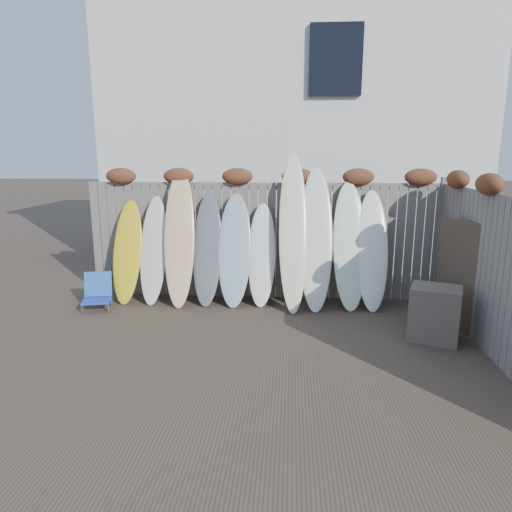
# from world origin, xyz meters

# --- Properties ---
(ground) EXTENTS (80.00, 80.00, 0.00)m
(ground) POSITION_xyz_m (0.00, 0.00, 0.00)
(ground) COLOR #493A2D
(back_fence) EXTENTS (6.05, 0.28, 2.24)m
(back_fence) POSITION_xyz_m (0.06, 2.39, 1.18)
(back_fence) COLOR slate
(back_fence) RESTS_ON ground
(right_fence) EXTENTS (0.28, 4.40, 2.24)m
(right_fence) POSITION_xyz_m (2.99, 0.25, 1.14)
(right_fence) COLOR slate
(right_fence) RESTS_ON ground
(house) EXTENTS (8.50, 5.50, 6.33)m
(house) POSITION_xyz_m (0.50, 6.50, 3.20)
(house) COLOR silver
(house) RESTS_ON ground
(beach_chair) EXTENTS (0.53, 0.55, 0.58)m
(beach_chair) POSITION_xyz_m (-2.62, 1.57, 0.27)
(beach_chair) COLOR #2444B5
(beach_chair) RESTS_ON ground
(wooden_crate) EXTENTS (0.78, 0.72, 0.74)m
(wooden_crate) POSITION_xyz_m (2.45, 0.65, 0.37)
(wooden_crate) COLOR #433A32
(wooden_crate) RESTS_ON ground
(lattice_panel) EXTENTS (0.34, 1.02, 1.57)m
(lattice_panel) POSITION_xyz_m (2.91, 1.10, 0.78)
(lattice_panel) COLOR #4E432F
(lattice_panel) RESTS_ON ground
(surfboard_0) EXTENTS (0.55, 0.65, 1.71)m
(surfboard_0) POSITION_xyz_m (-2.24, 2.00, 0.86)
(surfboard_0) COLOR yellow
(surfboard_0) RESTS_ON ground
(surfboard_1) EXTENTS (0.49, 0.66, 1.78)m
(surfboard_1) POSITION_xyz_m (-1.79, 2.00, 0.89)
(surfboard_1) COLOR silver
(surfboard_1) RESTS_ON ground
(surfboard_2) EXTENTS (0.56, 0.82, 2.23)m
(surfboard_2) POSITION_xyz_m (-1.33, 1.96, 1.11)
(surfboard_2) COLOR #E2A86F
(surfboard_2) RESTS_ON ground
(surfboard_3) EXTENTS (0.49, 0.66, 1.83)m
(surfboard_3) POSITION_xyz_m (-0.87, 2.01, 0.92)
(surfboard_3) COLOR #565A5F
(surfboard_3) RESTS_ON ground
(surfboard_4) EXTENTS (0.55, 0.66, 1.84)m
(surfboard_4) POSITION_xyz_m (-0.41, 1.98, 0.92)
(surfboard_4) COLOR #8EA9B9
(surfboard_4) RESTS_ON ground
(surfboard_5) EXTENTS (0.47, 0.61, 1.67)m
(surfboard_5) POSITION_xyz_m (0.03, 2.03, 0.83)
(surfboard_5) COLOR white
(surfboard_5) RESTS_ON ground
(surfboard_6) EXTENTS (0.50, 0.89, 2.49)m
(surfboard_6) POSITION_xyz_m (0.54, 1.89, 1.25)
(surfboard_6) COLOR beige
(surfboard_6) RESTS_ON ground
(surfboard_7) EXTENTS (0.55, 0.80, 2.26)m
(surfboard_7) POSITION_xyz_m (0.91, 1.93, 1.13)
(surfboard_7) COLOR silver
(surfboard_7) RESTS_ON ground
(surfboard_8) EXTENTS (0.59, 0.76, 2.03)m
(surfboard_8) POSITION_xyz_m (1.46, 1.99, 1.02)
(surfboard_8) COLOR #DBF3D3
(surfboard_8) RESTS_ON ground
(surfboard_9) EXTENTS (0.51, 0.69, 1.90)m
(surfboard_9) POSITION_xyz_m (1.82, 1.97, 0.95)
(surfboard_9) COLOR white
(surfboard_9) RESTS_ON ground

